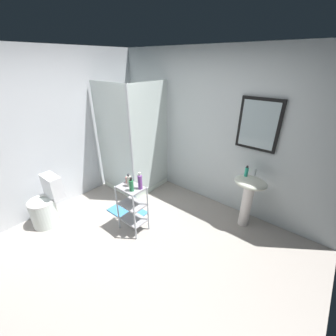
{
  "coord_description": "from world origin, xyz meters",
  "views": [
    {
      "loc": [
        1.65,
        -1.25,
        2.3
      ],
      "look_at": [
        -0.03,
        0.8,
        0.96
      ],
      "focal_mm": 23.05,
      "sensor_mm": 36.0,
      "label": 1
    }
  ],
  "objects_px": {
    "shower_stall": "(135,166)",
    "body_wash_bottle_green": "(131,185)",
    "hand_soap_bottle": "(246,172)",
    "rinse_cup": "(128,180)",
    "lotion_bottle_white": "(129,181)",
    "pedestal_sink": "(249,192)",
    "storage_cart": "(132,205)",
    "conditioner_bottle_purple": "(140,182)",
    "bath_mat": "(127,211)",
    "toilet": "(46,205)"
  },
  "relations": [
    {
      "from": "toilet",
      "to": "bath_mat",
      "type": "relative_size",
      "value": 1.27
    },
    {
      "from": "storage_cart",
      "to": "rinse_cup",
      "type": "xyz_separation_m",
      "value": [
        -0.12,
        0.06,
        0.35
      ]
    },
    {
      "from": "hand_soap_bottle",
      "to": "bath_mat",
      "type": "xyz_separation_m",
      "value": [
        -1.53,
        -0.97,
        -0.87
      ]
    },
    {
      "from": "pedestal_sink",
      "to": "lotion_bottle_white",
      "type": "xyz_separation_m",
      "value": [
        -1.27,
        -1.14,
        0.24
      ]
    },
    {
      "from": "shower_stall",
      "to": "body_wash_bottle_green",
      "type": "relative_size",
      "value": 10.3
    },
    {
      "from": "shower_stall",
      "to": "storage_cart",
      "type": "bearing_deg",
      "value": -44.74
    },
    {
      "from": "shower_stall",
      "to": "toilet",
      "type": "bearing_deg",
      "value": -99.85
    },
    {
      "from": "pedestal_sink",
      "to": "bath_mat",
      "type": "relative_size",
      "value": 1.35
    },
    {
      "from": "shower_stall",
      "to": "rinse_cup",
      "type": "height_order",
      "value": "shower_stall"
    },
    {
      "from": "shower_stall",
      "to": "pedestal_sink",
      "type": "height_order",
      "value": "shower_stall"
    },
    {
      "from": "conditioner_bottle_purple",
      "to": "rinse_cup",
      "type": "relative_size",
      "value": 2.86
    },
    {
      "from": "storage_cart",
      "to": "lotion_bottle_white",
      "type": "height_order",
      "value": "lotion_bottle_white"
    },
    {
      "from": "shower_stall",
      "to": "conditioner_bottle_purple",
      "type": "xyz_separation_m",
      "value": [
        1.0,
        -0.8,
        0.38
      ]
    },
    {
      "from": "pedestal_sink",
      "to": "storage_cart",
      "type": "bearing_deg",
      "value": -137.06
    },
    {
      "from": "shower_stall",
      "to": "lotion_bottle_white",
      "type": "xyz_separation_m",
      "value": [
        0.83,
        -0.85,
        0.36
      ]
    },
    {
      "from": "toilet",
      "to": "conditioner_bottle_purple",
      "type": "xyz_separation_m",
      "value": [
        1.27,
        0.79,
        0.53
      ]
    },
    {
      "from": "toilet",
      "to": "rinse_cup",
      "type": "bearing_deg",
      "value": 37.86
    },
    {
      "from": "storage_cart",
      "to": "bath_mat",
      "type": "distance_m",
      "value": 0.62
    },
    {
      "from": "shower_stall",
      "to": "body_wash_bottle_green",
      "type": "bearing_deg",
      "value": -43.87
    },
    {
      "from": "bath_mat",
      "to": "pedestal_sink",
      "type": "bearing_deg",
      "value": 30.16
    },
    {
      "from": "lotion_bottle_white",
      "to": "bath_mat",
      "type": "relative_size",
      "value": 0.31
    },
    {
      "from": "lotion_bottle_white",
      "to": "bath_mat",
      "type": "distance_m",
      "value": 0.91
    },
    {
      "from": "toilet",
      "to": "lotion_bottle_white",
      "type": "xyz_separation_m",
      "value": [
        1.11,
        0.74,
        0.51
      ]
    },
    {
      "from": "pedestal_sink",
      "to": "conditioner_bottle_purple",
      "type": "distance_m",
      "value": 1.57
    },
    {
      "from": "shower_stall",
      "to": "storage_cart",
      "type": "height_order",
      "value": "shower_stall"
    },
    {
      "from": "conditioner_bottle_purple",
      "to": "rinse_cup",
      "type": "distance_m",
      "value": 0.26
    },
    {
      "from": "hand_soap_bottle",
      "to": "conditioner_bottle_purple",
      "type": "distance_m",
      "value": 1.5
    },
    {
      "from": "pedestal_sink",
      "to": "lotion_bottle_white",
      "type": "distance_m",
      "value": 1.72
    },
    {
      "from": "toilet",
      "to": "pedestal_sink",
      "type": "bearing_deg",
      "value": 38.39
    },
    {
      "from": "pedestal_sink",
      "to": "storage_cart",
      "type": "relative_size",
      "value": 1.09
    },
    {
      "from": "body_wash_bottle_green",
      "to": "shower_stall",
      "type": "bearing_deg",
      "value": 136.13
    },
    {
      "from": "body_wash_bottle_green",
      "to": "bath_mat",
      "type": "height_order",
      "value": "body_wash_bottle_green"
    },
    {
      "from": "shower_stall",
      "to": "bath_mat",
      "type": "relative_size",
      "value": 3.33
    },
    {
      "from": "rinse_cup",
      "to": "bath_mat",
      "type": "relative_size",
      "value": 0.14
    },
    {
      "from": "hand_soap_bottle",
      "to": "lotion_bottle_white",
      "type": "height_order",
      "value": "hand_soap_bottle"
    },
    {
      "from": "lotion_bottle_white",
      "to": "conditioner_bottle_purple",
      "type": "bearing_deg",
      "value": 16.22
    },
    {
      "from": "storage_cart",
      "to": "body_wash_bottle_green",
      "type": "bearing_deg",
      "value": -32.65
    },
    {
      "from": "shower_stall",
      "to": "hand_soap_bottle",
      "type": "xyz_separation_m",
      "value": [
        2.0,
        0.31,
        0.42
      ]
    },
    {
      "from": "toilet",
      "to": "bath_mat",
      "type": "bearing_deg",
      "value": 51.38
    },
    {
      "from": "storage_cart",
      "to": "hand_soap_bottle",
      "type": "distance_m",
      "value": 1.69
    },
    {
      "from": "conditioner_bottle_purple",
      "to": "bath_mat",
      "type": "xyz_separation_m",
      "value": [
        -0.53,
        0.15,
        -0.84
      ]
    },
    {
      "from": "hand_soap_bottle",
      "to": "rinse_cup",
      "type": "distance_m",
      "value": 1.68
    },
    {
      "from": "storage_cart",
      "to": "lotion_bottle_white",
      "type": "bearing_deg",
      "value": 169.44
    },
    {
      "from": "hand_soap_bottle",
      "to": "rinse_cup",
      "type": "bearing_deg",
      "value": -138.58
    },
    {
      "from": "pedestal_sink",
      "to": "lotion_bottle_white",
      "type": "bearing_deg",
      "value": -138.03
    },
    {
      "from": "storage_cart",
      "to": "conditioner_bottle_purple",
      "type": "xyz_separation_m",
      "value": [
        0.13,
        0.06,
        0.41
      ]
    },
    {
      "from": "body_wash_bottle_green",
      "to": "lotion_bottle_white",
      "type": "distance_m",
      "value": 0.13
    },
    {
      "from": "toilet",
      "to": "conditioner_bottle_purple",
      "type": "bearing_deg",
      "value": 31.77
    },
    {
      "from": "conditioner_bottle_purple",
      "to": "body_wash_bottle_green",
      "type": "bearing_deg",
      "value": -116.72
    },
    {
      "from": "hand_soap_bottle",
      "to": "body_wash_bottle_green",
      "type": "relative_size",
      "value": 0.82
    }
  ]
}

